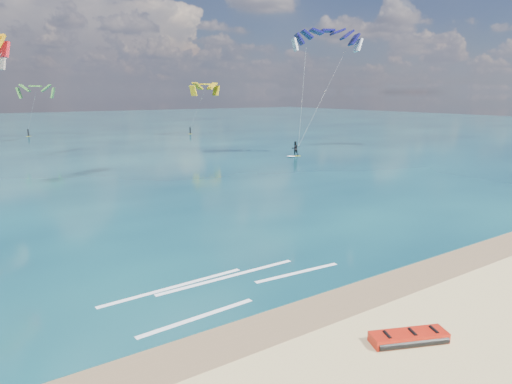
% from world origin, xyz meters
% --- Properties ---
extents(ground, '(320.00, 320.00, 0.00)m').
position_xyz_m(ground, '(0.00, 40.00, 0.00)').
color(ground, tan).
rests_on(ground, ground).
extents(wet_sand_strip, '(320.00, 2.40, 0.01)m').
position_xyz_m(wet_sand_strip, '(0.00, 3.00, 0.00)').
color(wet_sand_strip, brown).
rests_on(wet_sand_strip, ground).
extents(packed_kite_mid, '(3.12, 2.19, 0.42)m').
position_xyz_m(packed_kite_mid, '(4.23, -0.59, 0.00)').
color(packed_kite_mid, red).
rests_on(packed_kite_mid, ground).
extents(kitesurfer_far, '(10.54, 6.00, 17.87)m').
position_xyz_m(kitesurfer_far, '(32.08, 36.69, 9.84)').
color(kitesurfer_far, '#B3BF1C').
rests_on(kitesurfer_far, sea).
extents(shoreline_foam, '(11.32, 3.60, 0.01)m').
position_xyz_m(shoreline_foam, '(1.16, 6.99, 0.04)').
color(shoreline_foam, white).
rests_on(shoreline_foam, ground).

